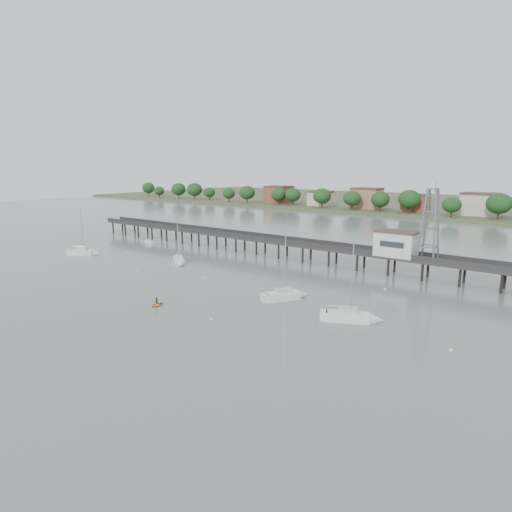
% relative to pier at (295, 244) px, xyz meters
% --- Properties ---
extents(ground_plane, '(500.00, 500.00, 0.00)m').
position_rel_pier_xyz_m(ground_plane, '(0.00, -60.00, -3.79)').
color(ground_plane, slate).
rests_on(ground_plane, ground).
extents(pier, '(150.00, 5.00, 5.50)m').
position_rel_pier_xyz_m(pier, '(0.00, 0.00, 0.00)').
color(pier, '#2D2823').
rests_on(pier, ground).
extents(pier_building, '(8.40, 5.40, 5.30)m').
position_rel_pier_xyz_m(pier_building, '(25.00, 0.00, 2.87)').
color(pier_building, silver).
rests_on(pier_building, ground).
extents(lattice_tower, '(3.20, 3.20, 15.50)m').
position_rel_pier_xyz_m(lattice_tower, '(31.50, 0.00, 7.31)').
color(lattice_tower, slate).
rests_on(lattice_tower, ground).
extents(sailboat_c, '(6.08, 7.96, 13.10)m').
position_rel_pier_xyz_m(sailboat_c, '(16.82, -27.94, -3.15)').
color(sailboat_c, white).
rests_on(sailboat_c, ground).
extents(sailboat_b, '(6.54, 5.12, 10.97)m').
position_rel_pier_xyz_m(sailboat_b, '(-18.24, -21.25, -3.14)').
color(sailboat_b, white).
rests_on(sailboat_b, ground).
extents(sailboat_a, '(7.87, 6.39, 13.15)m').
position_rel_pier_xyz_m(sailboat_a, '(-45.33, -28.51, -3.15)').
color(sailboat_a, white).
rests_on(sailboat_a, ground).
extents(sailboat_d, '(8.54, 5.86, 13.75)m').
position_rel_pier_xyz_m(sailboat_d, '(30.82, -31.16, -3.16)').
color(sailboat_d, white).
rests_on(sailboat_d, ground).
extents(white_tender, '(3.64, 1.79, 1.37)m').
position_rel_pier_xyz_m(white_tender, '(-45.79, -7.85, -3.37)').
color(white_tender, white).
rests_on(white_tender, ground).
extents(yellow_dinghy, '(1.83, 0.83, 2.47)m').
position_rel_pier_xyz_m(yellow_dinghy, '(1.76, -44.42, -3.79)').
color(yellow_dinghy, gold).
rests_on(yellow_dinghy, ground).
extents(dinghy_occupant, '(0.82, 1.35, 0.30)m').
position_rel_pier_xyz_m(dinghy_occupant, '(1.76, -44.42, -3.79)').
color(dinghy_occupant, black).
rests_on(dinghy_occupant, ground).
extents(mooring_buoys, '(84.58, 31.87, 0.39)m').
position_rel_pier_xyz_m(mooring_buoys, '(0.27, -27.19, -3.71)').
color(mooring_buoys, '#F4F0BE').
rests_on(mooring_buoys, ground).
extents(far_shore, '(500.00, 170.00, 10.40)m').
position_rel_pier_xyz_m(far_shore, '(0.36, 179.58, -2.85)').
color(far_shore, '#475133').
rests_on(far_shore, ground).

